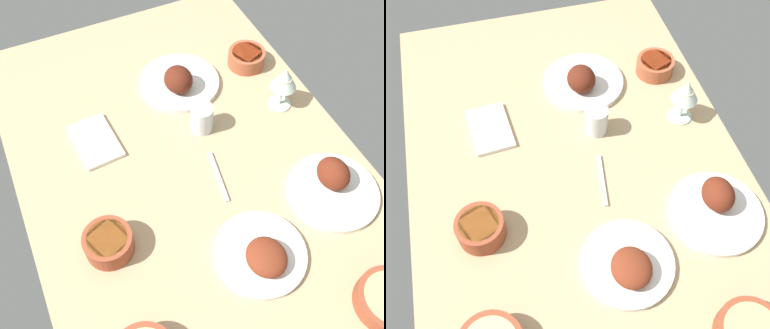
% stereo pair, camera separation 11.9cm
% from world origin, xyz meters
% --- Properties ---
extents(dining_table, '(1.40, 0.90, 0.04)m').
position_xyz_m(dining_table, '(0.00, 0.00, 0.02)').
color(dining_table, tan).
rests_on(dining_table, ground).
extents(plate_center_main, '(0.22, 0.22, 0.07)m').
position_xyz_m(plate_center_main, '(0.30, 0.04, 0.06)').
color(plate_center_main, silver).
rests_on(plate_center_main, dining_table).
extents(plate_near_viewer, '(0.24, 0.24, 0.09)m').
position_xyz_m(plate_near_viewer, '(0.21, 0.30, 0.07)').
color(plate_near_viewer, silver).
rests_on(plate_near_viewer, dining_table).
extents(plate_far_side, '(0.25, 0.25, 0.09)m').
position_xyz_m(plate_far_side, '(-0.30, 0.09, 0.06)').
color(plate_far_side, silver).
rests_on(plate_far_side, dining_table).
extents(bowl_soup, '(0.12, 0.12, 0.06)m').
position_xyz_m(bowl_soup, '(0.13, -0.28, 0.07)').
color(bowl_soup, brown).
rests_on(bowl_soup, dining_table).
extents(bowl_sauce, '(0.12, 0.12, 0.05)m').
position_xyz_m(bowl_sauce, '(-0.30, 0.33, 0.07)').
color(bowl_sauce, '#A35133').
rests_on(bowl_sauce, dining_table).
extents(wine_glass, '(0.08, 0.08, 0.14)m').
position_xyz_m(wine_glass, '(-0.10, 0.34, 0.14)').
color(wine_glass, silver).
rests_on(wine_glass, dining_table).
extents(water_tumbler, '(0.06, 0.06, 0.08)m').
position_xyz_m(water_tumbler, '(-0.12, 0.09, 0.08)').
color(water_tumbler, silver).
rests_on(water_tumbler, dining_table).
extents(folded_napkin, '(0.18, 0.12, 0.01)m').
position_xyz_m(folded_napkin, '(-0.20, -0.21, 0.05)').
color(folded_napkin, white).
rests_on(folded_napkin, dining_table).
extents(fork_loose, '(0.16, 0.03, 0.01)m').
position_xyz_m(fork_loose, '(0.05, 0.05, 0.04)').
color(fork_loose, silver).
rests_on(fork_loose, dining_table).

